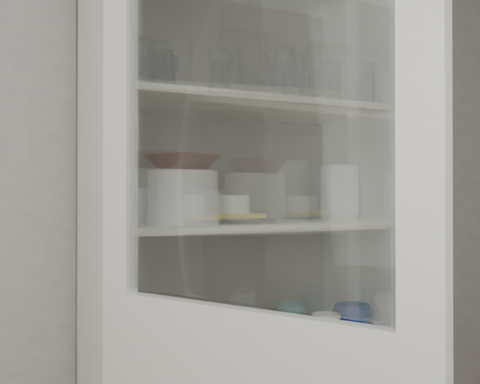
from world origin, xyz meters
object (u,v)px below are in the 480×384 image
goblet_3 (317,91)px  teal_jar (243,325)px  measuring_cups (144,354)px  pantry_cabinet (232,315)px  plate_stack_back (126,206)px  plate_stack_front (183,209)px  glass_platter (229,220)px  cream_bowl (183,182)px  white_ramekin (229,204)px  goblet_2 (278,87)px  terracotta_bowl (183,163)px  grey_bowl_stack (340,193)px  mug_blue (352,319)px  mug_teal (292,318)px  mug_white (326,327)px  goblet_0 (149,79)px  goblet_1 (167,75)px  white_canister (155,330)px  yellow_trivet (229,215)px

goblet_3 → teal_jar: bearing=-170.5°
teal_jar → measuring_cups: teal_jar is taller
pantry_cabinet → plate_stack_back: pantry_cabinet is taller
pantry_cabinet → plate_stack_front: size_ratio=9.29×
glass_platter → teal_jar: bearing=30.2°
cream_bowl → white_ramekin: 0.20m
goblet_2 → terracotta_bowl: (-0.44, -0.18, -0.30)m
grey_bowl_stack → mug_blue: size_ratio=1.50×
mug_teal → mug_white: size_ratio=1.11×
goblet_3 → grey_bowl_stack: goblet_3 is taller
goblet_0 → goblet_1: 0.06m
mug_white → pantry_cabinet: bearing=131.3°
goblet_2 → plate_stack_back: 0.71m
goblet_3 → plate_stack_front: size_ratio=0.76×
mug_white → plate_stack_front: bearing=160.4°
goblet_0 → white_canister: goblet_0 is taller
goblet_1 → goblet_3: size_ratio=1.06×
goblet_1 → white_ramekin: (0.18, -0.10, -0.43)m
goblet_0 → yellow_trivet: (0.23, -0.12, -0.45)m
goblet_2 → white_ramekin: size_ratio=1.32×
mug_teal → measuring_cups: mug_teal is taller
plate_stack_front → teal_jar: plate_stack_front is taller
cream_bowl → mug_white: (0.50, -0.05, -0.49)m
mug_blue → mug_white: mug_blue is taller
goblet_2 → teal_jar: bearing=-157.0°
white_ramekin → measuring_cups: bearing=-167.0°
goblet_2 → cream_bowl: 0.60m
goblet_0 → glass_platter: 0.54m
plate_stack_front → teal_jar: (0.26, 0.10, -0.40)m
goblet_1 → plate_stack_back: (-0.13, 0.04, -0.44)m
goblet_3 → mug_teal: (-0.13, -0.04, -0.84)m
yellow_trivet → mug_white: (0.31, -0.10, -0.38)m
goblet_2 → plate_stack_back: size_ratio=0.78×
yellow_trivet → mug_teal: 0.47m
plate_stack_back → glass_platter: bearing=-23.5°
goblet_1 → plate_stack_back: size_ratio=0.78×
mug_white → white_canister: (-0.56, 0.12, 0.02)m
teal_jar → measuring_cups: size_ratio=0.88×
goblet_1 → terracotta_bowl: (0.00, -0.15, -0.30)m
pantry_cabinet → mug_teal: pantry_cabinet is taller
cream_bowl → grey_bowl_stack: grey_bowl_stack is taller
cream_bowl → goblet_3: bearing=14.5°
pantry_cabinet → goblet_0: 0.85m
pantry_cabinet → measuring_cups: size_ratio=19.25×
goblet_0 → mug_white: bearing=-22.4°
pantry_cabinet → plate_stack_front: bearing=-150.0°
goblet_3 → measuring_cups: (-0.73, -0.17, -0.86)m
goblet_2 → goblet_3: bearing=-7.5°
goblet_0 → yellow_trivet: size_ratio=0.83×
goblet_0 → terracotta_bowl: goblet_0 is taller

